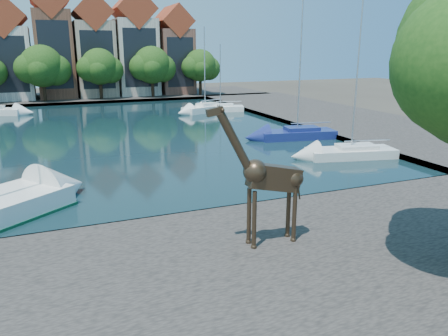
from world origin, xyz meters
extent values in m
plane|color=#38332B|center=(0.00, 0.00, 0.00)|extent=(160.00, 160.00, 0.00)
cube|color=black|center=(0.00, 24.00, 0.04)|extent=(38.00, 50.00, 0.08)
cube|color=#443F3B|center=(0.00, -7.00, 0.25)|extent=(50.00, 14.00, 0.50)
cube|color=#443F3B|center=(0.00, 56.00, 0.25)|extent=(60.00, 16.00, 0.50)
cube|color=#443F3B|center=(25.00, 24.00, 0.25)|extent=(14.00, 52.00, 0.50)
cube|color=silver|center=(-10.50, 56.00, 5.75)|extent=(6.37, 9.00, 10.50)
cube|color=#9E431F|center=(-10.50, 56.00, 12.43)|extent=(6.43, 9.18, 6.43)
cube|color=black|center=(-10.50, 51.52, 5.75)|extent=(5.20, 0.05, 7.88)
cube|color=brown|center=(-4.00, 56.00, 7.00)|extent=(5.39, 9.00, 13.00)
cube|color=#9E431F|center=(-4.00, 56.00, 14.71)|extent=(5.44, 9.18, 5.44)
cube|color=black|center=(-4.00, 51.52, 7.00)|extent=(4.40, 0.05, 9.75)
cube|color=tan|center=(2.00, 56.00, 6.25)|extent=(5.88, 9.00, 11.50)
cube|color=#9E431F|center=(2.00, 56.00, 13.32)|extent=(5.94, 9.18, 5.94)
cube|color=black|center=(2.00, 51.52, 6.25)|extent=(4.80, 0.05, 8.62)
cube|color=beige|center=(8.50, 56.00, 6.50)|extent=(6.37, 9.00, 12.00)
cube|color=#9E431F|center=(8.50, 56.00, 13.93)|extent=(6.43, 9.18, 6.43)
cube|color=black|center=(8.50, 51.52, 6.50)|extent=(5.20, 0.05, 9.00)
cube|color=brown|center=(15.00, 56.00, 5.75)|extent=(5.39, 9.00, 10.50)
cube|color=#9E431F|center=(15.00, 56.00, 12.21)|extent=(5.44, 9.18, 5.44)
cube|color=black|center=(15.00, 51.52, 5.75)|extent=(4.40, 0.05, 7.88)
cylinder|color=#332114|center=(-6.00, 50.50, 2.10)|extent=(0.50, 0.50, 3.20)
sphere|color=#1D3E12|center=(-6.00, 50.50, 5.50)|extent=(6.00, 6.00, 6.00)
sphere|color=#1D3E12|center=(-4.20, 50.80, 4.90)|extent=(4.50, 4.50, 4.50)
sphere|color=#1D3E12|center=(-7.65, 50.10, 5.20)|extent=(4.20, 4.20, 4.20)
cylinder|color=#332114|center=(2.00, 50.50, 2.10)|extent=(0.50, 0.50, 3.20)
sphere|color=#1D3E12|center=(2.00, 50.50, 5.32)|extent=(5.40, 5.40, 5.40)
sphere|color=#1D3E12|center=(3.62, 50.80, 4.78)|extent=(4.05, 4.05, 4.05)
sphere|color=#1D3E12|center=(0.51, 50.10, 5.05)|extent=(3.78, 3.78, 3.78)
cylinder|color=#332114|center=(10.00, 50.50, 2.10)|extent=(0.50, 0.50, 3.20)
sphere|color=#1D3E12|center=(10.00, 50.50, 5.44)|extent=(5.80, 5.80, 5.80)
sphere|color=#1D3E12|center=(11.74, 50.80, 4.86)|extent=(4.35, 4.35, 4.35)
sphere|color=#1D3E12|center=(8.40, 50.10, 5.15)|extent=(4.06, 4.06, 4.06)
cylinder|color=#332114|center=(18.00, 50.50, 2.10)|extent=(0.50, 0.50, 3.20)
sphere|color=#1D3E12|center=(18.00, 50.50, 5.26)|extent=(5.20, 5.20, 5.20)
sphere|color=#1D3E12|center=(19.56, 50.80, 4.74)|extent=(3.90, 3.90, 3.90)
sphere|color=#1D3E12|center=(16.57, 50.10, 5.00)|extent=(3.64, 3.64, 3.64)
cylinder|color=#392A1C|center=(1.14, -4.76, 1.66)|extent=(0.18, 0.18, 2.31)
cylinder|color=#392A1C|center=(1.15, -4.28, 1.66)|extent=(0.18, 0.18, 2.31)
cylinder|color=#392A1C|center=(2.91, -4.78, 1.66)|extent=(0.18, 0.18, 2.31)
cylinder|color=#392A1C|center=(2.91, -4.30, 1.66)|extent=(0.18, 0.18, 2.31)
cube|color=#392A1C|center=(2.08, -4.53, 3.20)|extent=(2.25, 0.63, 1.35)
cylinder|color=#392A1C|center=(0.44, -4.51, 4.71)|extent=(1.49, 0.35, 2.39)
cube|color=#392A1C|center=(-0.35, -4.50, 5.88)|extent=(0.65, 0.21, 0.37)
cube|color=silver|center=(15.00, 7.17, 0.51)|extent=(6.87, 3.63, 0.87)
cube|color=silver|center=(15.00, 7.17, 0.80)|extent=(3.13, 2.18, 0.48)
cylinder|color=#B2B2B7|center=(15.00, 7.17, 5.97)|extent=(0.12, 0.12, 10.43)
cube|color=navy|center=(14.96, 14.83, 0.56)|extent=(7.13, 3.48, 0.96)
cube|color=navy|center=(14.96, 14.83, 0.88)|extent=(3.22, 2.14, 0.53)
cylinder|color=#B2B2B7|center=(14.96, 14.83, 6.66)|extent=(0.13, 0.13, 11.66)
cube|color=white|center=(15.00, 33.92, 0.52)|extent=(6.29, 3.70, 0.87)
cube|color=white|center=(15.00, 33.92, 0.81)|extent=(2.91, 2.14, 0.48)
cylinder|color=#B2B2B7|center=(15.00, 33.92, 4.63)|extent=(0.12, 0.12, 7.74)
cube|color=white|center=(12.90, 33.90, 0.58)|extent=(6.55, 4.39, 1.01)
cube|color=white|center=(12.90, 33.90, 0.92)|extent=(3.09, 2.45, 0.56)
cylinder|color=#B2B2B7|center=(12.90, 33.90, 5.70)|extent=(0.13, 0.13, 9.68)
camera|label=1|loc=(-5.77, -18.78, 8.04)|focal=35.00mm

